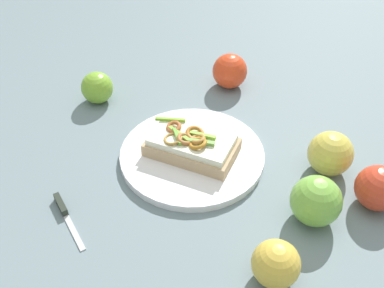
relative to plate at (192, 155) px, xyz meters
name	(u,v)px	position (x,y,z in m)	size (l,w,h in m)	color
ground_plane	(192,158)	(0.00, 0.00, -0.01)	(2.00, 2.00, 0.00)	slate
plate	(192,155)	(0.00, 0.00, 0.00)	(0.27, 0.27, 0.01)	white
sandwich	(192,144)	(0.00, 0.00, 0.03)	(0.19, 0.15, 0.05)	tan
apple_0	(378,188)	(0.29, 0.16, 0.03)	(0.08, 0.08, 0.08)	red
apple_1	(97,88)	(-0.27, -0.03, 0.03)	(0.07, 0.07, 0.07)	#7AAD30
apple_2	(230,71)	(-0.13, 0.23, 0.03)	(0.08, 0.08, 0.08)	red
apple_3	(316,201)	(0.24, 0.05, 0.03)	(0.08, 0.08, 0.08)	#78B643
apple_4	(330,153)	(0.19, 0.16, 0.03)	(0.08, 0.08, 0.08)	gold
apple_5	(276,264)	(0.27, -0.08, 0.03)	(0.07, 0.07, 0.07)	gold
knife	(65,213)	(-0.04, -0.25, 0.00)	(0.13, 0.03, 0.01)	silver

